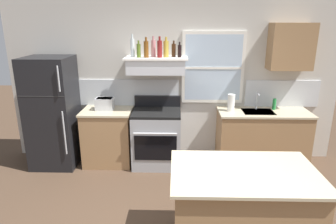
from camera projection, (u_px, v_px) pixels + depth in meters
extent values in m
cube|color=beige|center=(173.00, 79.00, 4.89)|extent=(5.40, 0.06, 2.70)
cube|color=silver|center=(104.00, 92.00, 4.95)|extent=(2.50, 0.02, 0.44)
cube|color=silver|center=(282.00, 94.00, 4.87)|extent=(1.20, 0.02, 0.44)
cube|color=white|center=(213.00, 68.00, 4.77)|extent=(1.00, 0.04, 1.15)
cube|color=silver|center=(213.00, 68.00, 4.76)|extent=(0.90, 0.01, 1.05)
cube|color=white|center=(213.00, 68.00, 4.75)|extent=(0.90, 0.02, 0.04)
cube|color=black|center=(53.00, 113.00, 4.71)|extent=(0.70, 0.68, 1.76)
cube|color=#333333|center=(41.00, 96.00, 4.28)|extent=(0.69, 0.00, 0.01)
cylinder|color=#A5A8AD|center=(64.00, 133.00, 4.41)|extent=(0.02, 0.02, 0.68)
cylinder|color=#A5A8AD|center=(58.00, 79.00, 4.17)|extent=(0.02, 0.02, 0.37)
cube|color=#9E754C|center=(108.00, 137.00, 4.87)|extent=(0.76, 0.60, 0.88)
cube|color=#C6B793|center=(107.00, 111.00, 4.74)|extent=(0.79, 0.63, 0.03)
cube|color=silver|center=(105.00, 104.00, 4.74)|extent=(0.28, 0.20, 0.19)
cube|color=black|center=(104.00, 98.00, 4.71)|extent=(0.24, 0.16, 0.01)
cube|color=black|center=(96.00, 102.00, 4.73)|extent=(0.02, 0.03, 0.02)
cube|color=#9EA0A5|center=(157.00, 139.00, 4.81)|extent=(0.76, 0.64, 0.87)
cube|color=black|center=(156.00, 112.00, 4.68)|extent=(0.76, 0.64, 0.04)
cube|color=black|center=(158.00, 101.00, 4.93)|extent=(0.76, 0.06, 0.18)
cube|color=black|center=(155.00, 148.00, 4.51)|extent=(0.65, 0.01, 0.40)
cylinder|color=silver|center=(155.00, 134.00, 4.40)|extent=(0.65, 0.03, 0.03)
cube|color=silver|center=(156.00, 66.00, 4.57)|extent=(0.88, 0.48, 0.22)
cube|color=#262628|center=(155.00, 73.00, 4.37)|extent=(0.75, 0.02, 0.04)
cube|color=white|center=(156.00, 58.00, 4.53)|extent=(0.96, 0.52, 0.02)
cylinder|color=silver|center=(133.00, 48.00, 4.50)|extent=(0.06, 0.06, 0.27)
cylinder|color=silver|center=(132.00, 36.00, 4.45)|extent=(0.03, 0.03, 0.07)
cylinder|color=#4C601E|center=(139.00, 51.00, 4.45)|extent=(0.06, 0.06, 0.20)
cylinder|color=#4C601E|center=(138.00, 42.00, 4.42)|extent=(0.03, 0.03, 0.05)
cylinder|color=brown|center=(146.00, 49.00, 4.44)|extent=(0.07, 0.07, 0.24)
cylinder|color=brown|center=(146.00, 39.00, 4.39)|extent=(0.03, 0.03, 0.06)
cylinder|color=#C67F84|center=(153.00, 49.00, 4.53)|extent=(0.07, 0.07, 0.25)
cylinder|color=#C67F84|center=(153.00, 38.00, 4.48)|extent=(0.03, 0.03, 0.06)
cylinder|color=maroon|center=(160.00, 49.00, 4.44)|extent=(0.07, 0.07, 0.25)
cylinder|color=maroon|center=(160.00, 38.00, 4.40)|extent=(0.03, 0.03, 0.06)
cylinder|color=#B29333|center=(166.00, 49.00, 4.47)|extent=(0.08, 0.08, 0.24)
cylinder|color=#B29333|center=(166.00, 39.00, 4.43)|extent=(0.03, 0.03, 0.06)
cylinder|color=#381E0F|center=(174.00, 50.00, 4.52)|extent=(0.06, 0.06, 0.20)
cylinder|color=#381E0F|center=(174.00, 42.00, 4.49)|extent=(0.03, 0.03, 0.05)
cylinder|color=black|center=(180.00, 51.00, 4.48)|extent=(0.06, 0.06, 0.18)
cylinder|color=black|center=(180.00, 43.00, 4.44)|extent=(0.02, 0.02, 0.05)
cube|color=#9E754C|center=(261.00, 139.00, 4.81)|extent=(1.40, 0.60, 0.88)
cube|color=#C6B793|center=(264.00, 112.00, 4.67)|extent=(1.43, 0.63, 0.03)
cube|color=#B7BABC|center=(258.00, 112.00, 4.66)|extent=(0.48, 0.36, 0.01)
cylinder|color=silver|center=(257.00, 101.00, 4.75)|extent=(0.03, 0.03, 0.28)
cylinder|color=silver|center=(259.00, 95.00, 4.63)|extent=(0.02, 0.16, 0.02)
cylinder|color=white|center=(231.00, 103.00, 4.64)|extent=(0.11, 0.11, 0.27)
cylinder|color=#268C3F|center=(274.00, 104.00, 4.73)|extent=(0.06, 0.06, 0.18)
cube|color=#9E754C|center=(241.00, 213.00, 2.95)|extent=(1.32, 0.82, 0.88)
cube|color=#C6B793|center=(245.00, 172.00, 2.81)|extent=(1.40, 0.90, 0.03)
cube|color=#9E754C|center=(291.00, 47.00, 4.50)|extent=(0.64, 0.32, 0.70)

